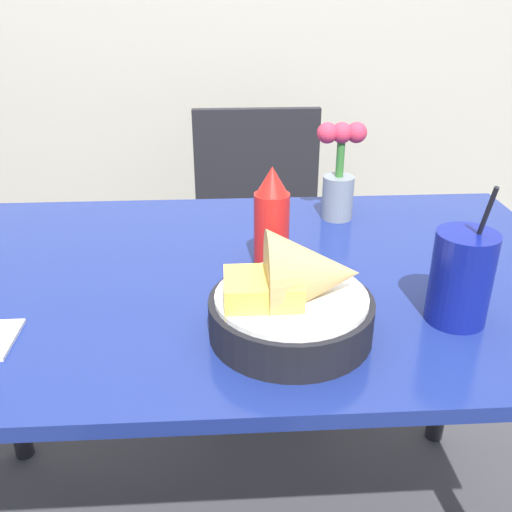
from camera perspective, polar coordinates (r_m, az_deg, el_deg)
name	(u,v)px	position (r m, az deg, el deg)	size (l,w,h in m)	color
dining_table	(231,317)	(1.08, -2.47, -6.07)	(1.29, 0.77, 0.73)	navy
chair_far_window	(258,222)	(1.83, 0.22, 3.43)	(0.40, 0.40, 0.85)	black
food_basket	(297,299)	(0.83, 4.11, -4.32)	(0.24, 0.24, 0.16)	black
ketchup_bottle	(272,221)	(1.01, 1.57, 3.55)	(0.06, 0.06, 0.19)	red
drink_cup	(461,280)	(0.91, 19.79, -2.31)	(0.09, 0.09, 0.23)	navy
flower_vase	(339,174)	(1.24, 8.32, 8.13)	(0.10, 0.07, 0.21)	gray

